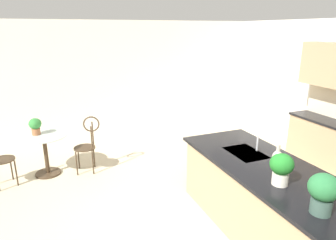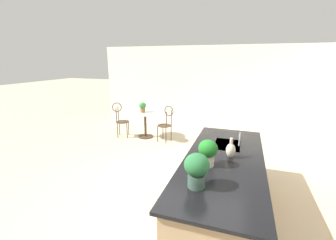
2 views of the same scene
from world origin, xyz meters
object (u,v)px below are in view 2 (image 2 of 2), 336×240
chair_near_window (121,118)px  vase_on_counter (231,150)px  bistro_table (145,123)px  potted_plant_on_table (143,107)px  potted_plant_counter_far (197,168)px  chair_by_island (166,122)px  potted_plant_counter_near (208,151)px

chair_near_window → vase_on_counter: bearing=51.7°
bistro_table → vase_on_counter: 3.87m
chair_near_window → potted_plant_on_table: bearing=114.5°
potted_plant_counter_far → vase_on_counter: potted_plant_counter_far is taller
chair_by_island → potted_plant_counter_near: (3.00, 1.62, 0.55)m
chair_by_island → potted_plant_counter_near: 3.45m
bistro_table → potted_plant_counter_far: size_ratio=2.09×
vase_on_counter → potted_plant_on_table: bearing=-136.9°
chair_near_window → potted_plant_on_table: (-0.27, 0.60, 0.34)m
potted_plant_counter_near → vase_on_counter: bearing=142.8°
chair_near_window → chair_by_island: bearing=91.2°
potted_plant_on_table → potted_plant_counter_far: bearing=32.5°
bistro_table → vase_on_counter: (2.81, 2.60, 0.58)m
chair_near_window → vase_on_counter: (2.62, 3.31, 0.46)m
chair_by_island → vase_on_counter: size_ratio=3.62×
bistro_table → vase_on_counter: vase_on_counter is taller
chair_near_window → chair_by_island: (-0.03, 1.42, 0.00)m
potted_plant_on_table → potted_plant_counter_near: potted_plant_counter_near is taller
vase_on_counter → potted_plant_counter_far: bearing=-18.2°
potted_plant_on_table → bistro_table: bearing=53.9°
chair_near_window → potted_plant_counter_near: 4.28m
potted_plant_on_table → vase_on_counter: bearing=43.1°
potted_plant_on_table → potted_plant_counter_near: bearing=37.0°
chair_near_window → chair_by_island: same height
potted_plant_counter_far → bistro_table: bearing=-148.2°
chair_near_window → potted_plant_counter_far: size_ratio=2.72×
potted_plant_on_table → potted_plant_counter_far: (3.79, 2.41, 0.23)m
potted_plant_on_table → vase_on_counter: size_ratio=1.02×
potted_plant_counter_near → potted_plant_counter_far: size_ratio=0.91×
bistro_table → potted_plant_on_table: bearing=-126.1°
chair_by_island → potted_plant_counter_far: potted_plant_counter_far is taller
potted_plant_counter_near → chair_by_island: bearing=-151.6°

